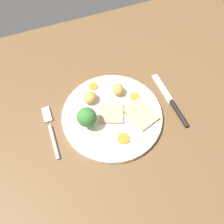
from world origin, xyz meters
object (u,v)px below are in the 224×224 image
Objects in this scene: meat_slice_under at (141,114)px; broccoli_floret at (87,118)px; roast_potato_left at (118,89)px; knife at (173,104)px; dinner_plate at (112,115)px; roast_potato_right at (90,97)px; carrot_coin_side at (93,86)px; meat_slice_main at (111,113)px; carrot_coin_back at (135,96)px; carrot_coin_front at (124,138)px; fork at (51,130)px.

meat_slice_under is 13.98cm from broccoli_floret.
knife is (12.68, -8.20, -2.48)cm from roast_potato_left.
dinner_plate is 6.99× the size of roast_potato_right.
roast_potato_right is 4.84cm from carrot_coin_side.
broccoli_floret reaches higher than dinner_plate.
carrot_coin_back is at bearing 19.27° from meat_slice_main.
dinner_plate is at bearing 156.81° from meat_slice_under.
meat_slice_under is 13.97cm from roast_potato_right.
knife is at bearing -4.26° from broccoli_floret.
meat_slice_main is at bearing -160.73° from carrot_coin_back.
carrot_coin_front is 10.02cm from broccoli_floret.
carrot_coin_side is 0.13× the size of knife.
meat_slice_main is 0.39× the size of fork.
broccoli_floret reaches higher than meat_slice_under.
dinner_plate is at bearing -160.36° from carrot_coin_back.
broccoli_floret is (-10.63, -6.46, 1.86)cm from roast_potato_left.
fork is at bearing 168.05° from meat_slice_under.
dinner_plate is at bearing -124.77° from roast_potato_left.
roast_potato_left is 12.58cm from broccoli_floret.
dinner_plate is at bearing 81.52° from knife.
carrot_coin_front is (0.15, -7.55, -0.14)cm from meat_slice_main.
dinner_plate is 8.87× the size of carrot_coin_front.
knife is (16.64, -2.50, -0.25)cm from dinner_plate.
dinner_plate is at bearing -57.54° from roast_potato_right.
meat_slice_under is at bearing -98.81° from carrot_coin_back.
carrot_coin_side reaches higher than knife.
broccoli_floret is at bearing 134.57° from carrot_coin_front.
roast_potato_left is 7.22cm from carrot_coin_side.
roast_potato_right reaches higher than dinner_plate.
meat_slice_under reaches higher than knife.
carrot_coin_back is (0.88, 5.66, -0.18)cm from meat_slice_under.
carrot_coin_back is at bearing 81.19° from meat_slice_under.
knife is (16.78, -2.51, -1.35)cm from meat_slice_main.
broccoli_floret is at bearing -173.27° from meat_slice_main.
broccoli_floret reaches higher than fork.
meat_slice_main is at bearing -81.94° from carrot_coin_side.
dinner_plate is 10.64× the size of carrot_coin_back.
broccoli_floret reaches higher than carrot_coin_back.
carrot_coin_back is at bearing 13.73° from broccoli_floret.
roast_potato_left is 20.35cm from fork.
roast_potato_right is at bearing 139.93° from meat_slice_under.
meat_slice_main is at bearing 91.14° from carrot_coin_front.
broccoli_floret reaches higher than knife.
dinner_plate is 1.40× the size of knife.
roast_potato_right reaches higher than fork.
roast_potato_right is at bearing 164.01° from carrot_coin_back.
fork is at bearing 163.93° from broccoli_floret.
carrot_coin_side is at bearing 141.41° from carrot_coin_back.
roast_potato_right reaches higher than carrot_coin_front.
meat_slice_main reaches higher than knife.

